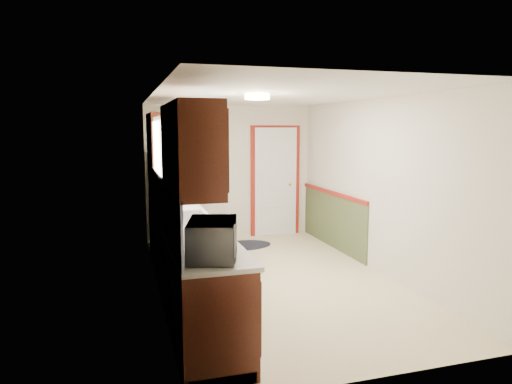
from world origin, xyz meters
TOP-DOWN VIEW (x-y plane):
  - room_shell at (0.00, 0.00)m, footprint 3.20×5.20m
  - kitchen_run at (-1.24, -0.29)m, footprint 0.63×4.00m
  - back_wall_trim at (0.99, 2.21)m, footprint 1.12×2.30m
  - ceiling_fixture at (-0.30, -0.20)m, footprint 0.30×0.30m
  - microwave at (-1.20, -1.95)m, footprint 0.45×0.63m
  - refrigerator at (-1.02, 2.05)m, footprint 0.75×0.73m
  - rug at (0.04, 1.83)m, footprint 1.06×0.73m
  - cooktop at (-1.19, 1.37)m, footprint 0.53×0.64m

SIDE VIEW (x-z plane):
  - rug at x=0.04m, z-range 0.00..0.01m
  - kitchen_run at x=-1.24m, z-range -0.29..1.91m
  - refrigerator at x=-1.02m, z-range 0.00..1.68m
  - back_wall_trim at x=0.99m, z-range -0.15..1.93m
  - cooktop at x=-1.19m, z-range 0.94..0.96m
  - microwave at x=-1.20m, z-range 0.94..1.32m
  - room_shell at x=0.00m, z-range -0.06..2.46m
  - ceiling_fixture at x=-0.30m, z-range 2.33..2.39m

